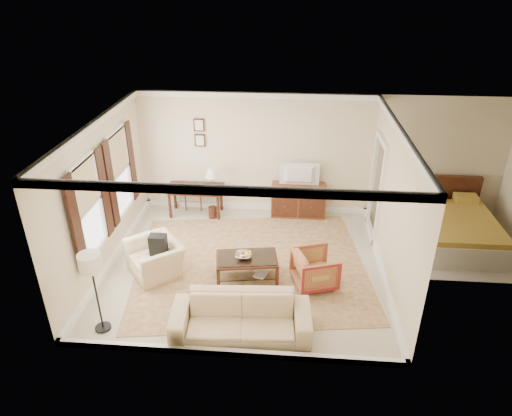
# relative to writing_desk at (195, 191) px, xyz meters

# --- Properties ---
(room_shell) EXTENTS (5.51, 5.01, 2.91)m
(room_shell) POSITION_rel_writing_desk_xyz_m (1.40, -2.07, 1.86)
(room_shell) COLOR beige
(room_shell) RESTS_ON ground
(annex_bedroom) EXTENTS (3.00, 2.70, 2.90)m
(annex_bedroom) POSITION_rel_writing_desk_xyz_m (5.89, -0.92, -0.27)
(annex_bedroom) COLOR beige
(annex_bedroom) RESTS_ON ground
(window_front) EXTENTS (0.12, 1.56, 1.80)m
(window_front) POSITION_rel_writing_desk_xyz_m (-1.30, -2.77, 0.94)
(window_front) COLOR #CCB284
(window_front) RESTS_ON room_shell
(window_rear) EXTENTS (0.12, 1.56, 1.80)m
(window_rear) POSITION_rel_writing_desk_xyz_m (-1.30, -1.17, 0.94)
(window_rear) COLOR #CCB284
(window_rear) RESTS_ON room_shell
(doorway) EXTENTS (0.10, 1.12, 2.25)m
(doorway) POSITION_rel_writing_desk_xyz_m (4.11, -0.57, 0.47)
(doorway) COLOR white
(doorway) RESTS_ON room_shell
(rug) EXTENTS (5.01, 4.45, 0.01)m
(rug) POSITION_rel_writing_desk_xyz_m (1.52, -2.07, -0.60)
(rug) COLOR brown
(rug) RESTS_ON room_shell
(writing_desk) EXTENTS (1.32, 0.66, 0.72)m
(writing_desk) POSITION_rel_writing_desk_xyz_m (0.00, 0.00, 0.00)
(writing_desk) COLOR #472114
(writing_desk) RESTS_ON room_shell
(desk_chair) EXTENTS (0.53, 0.53, 1.05)m
(desk_chair) POSITION_rel_writing_desk_xyz_m (-0.11, 0.35, -0.08)
(desk_chair) COLOR brown
(desk_chair) RESTS_ON room_shell
(desk_lamp) EXTENTS (0.32, 0.32, 0.50)m
(desk_lamp) POSITION_rel_writing_desk_xyz_m (0.43, -0.00, 0.36)
(desk_lamp) COLOR silver
(desk_lamp) RESTS_ON writing_desk
(framed_prints) EXTENTS (0.25, 0.04, 0.68)m
(framed_prints) POSITION_rel_writing_desk_xyz_m (0.10, 0.40, 1.33)
(framed_prints) COLOR #472114
(framed_prints) RESTS_ON room_shell
(sideboard) EXTENTS (1.28, 0.49, 0.79)m
(sideboard) POSITION_rel_writing_desk_xyz_m (2.46, 0.15, -0.21)
(sideboard) COLOR brown
(sideboard) RESTS_ON room_shell
(tv) EXTENTS (0.89, 0.51, 0.12)m
(tv) POSITION_rel_writing_desk_xyz_m (2.46, 0.13, 0.62)
(tv) COLOR black
(tv) RESTS_ON sideboard
(coffee_table) EXTENTS (1.24, 0.85, 0.49)m
(coffee_table) POSITION_rel_writing_desk_xyz_m (1.49, -2.51, -0.23)
(coffee_table) COLOR #472114
(coffee_table) RESTS_ON room_shell
(fruit_bowl) EXTENTS (0.42, 0.42, 0.10)m
(fruit_bowl) POSITION_rel_writing_desk_xyz_m (1.43, -2.53, -0.07)
(fruit_bowl) COLOR silver
(fruit_bowl) RESTS_ON coffee_table
(book_a) EXTENTS (0.25, 0.20, 0.38)m
(book_a) POSITION_rel_writing_desk_xyz_m (1.41, -2.42, -0.42)
(book_a) COLOR brown
(book_a) RESTS_ON coffee_table
(book_b) EXTENTS (0.27, 0.13, 0.38)m
(book_b) POSITION_rel_writing_desk_xyz_m (1.67, -2.57, -0.42)
(book_b) COLOR brown
(book_b) RESTS_ON coffee_table
(striped_armchair) EXTENTS (0.90, 0.93, 0.77)m
(striped_armchair) POSITION_rel_writing_desk_xyz_m (2.77, -2.61, -0.22)
(striped_armchair) COLOR maroon
(striped_armchair) RESTS_ON room_shell
(club_armchair) EXTENTS (1.16, 1.22, 0.90)m
(club_armchair) POSITION_rel_writing_desk_xyz_m (-0.30, -2.47, -0.16)
(club_armchair) COLOR #D0B98C
(club_armchair) RESTS_ON room_shell
(backpack) EXTENTS (0.38, 0.38, 0.40)m
(backpack) POSITION_rel_writing_desk_xyz_m (-0.22, -2.47, 0.08)
(backpack) COLOR black
(backpack) RESTS_ON club_armchair
(sofa) EXTENTS (2.28, 0.80, 0.88)m
(sofa) POSITION_rel_writing_desk_xyz_m (1.55, -4.02, -0.17)
(sofa) COLOR #D0B98C
(sofa) RESTS_ON room_shell
(floor_lamp) EXTENTS (0.36, 0.36, 1.47)m
(floor_lamp) POSITION_rel_writing_desk_xyz_m (-0.76, -4.11, 0.61)
(floor_lamp) COLOR black
(floor_lamp) RESTS_ON room_shell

